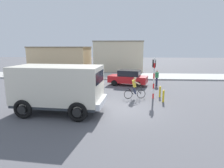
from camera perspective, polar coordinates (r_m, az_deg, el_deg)
name	(u,v)px	position (r m, az deg, el deg)	size (l,w,h in m)	color
ground_plane	(120,110)	(12.48, 2.43, -7.69)	(120.00, 120.00, 0.00)	#56565B
sidewalk_far	(123,76)	(25.90, 3.22, 2.39)	(80.00, 5.00, 0.16)	#ADADA8
truck_foreground	(59,86)	(11.97, -15.74, -0.65)	(5.60, 3.15, 2.90)	silver
cyclist	(135,88)	(14.95, 6.84, -1.15)	(1.70, 0.56, 1.72)	black
traffic_light_pole	(154,72)	(15.10, 12.48, 3.43)	(0.24, 0.43, 3.20)	red
car_red_near	(128,78)	(20.12, 4.89, 1.94)	(4.31, 2.70, 1.60)	red
pedestrian_near_kerb	(157,78)	(20.34, 13.29, 1.87)	(0.34, 0.22, 1.62)	#2D334C
bollard_near	(163,96)	(14.48, 15.17, -3.55)	(0.14, 0.14, 0.90)	gold
bollard_far	(160,92)	(15.81, 14.20, -2.27)	(0.14, 0.14, 0.90)	gold
building_corner_left	(62,58)	(35.32, -14.71, 7.55)	(9.36, 7.94, 4.02)	#D1B284
building_mid_block	(119,56)	(33.23, 2.01, 8.49)	(7.97, 6.90, 4.93)	beige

